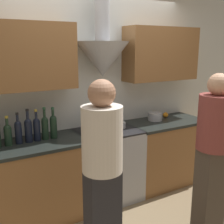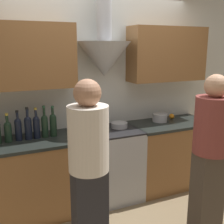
# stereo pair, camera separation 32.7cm
# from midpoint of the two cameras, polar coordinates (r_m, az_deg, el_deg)

# --- Properties ---
(ground_plane) EXTENTS (12.00, 12.00, 0.00)m
(ground_plane) POSITION_cam_midpoint_polar(r_m,az_deg,el_deg) (3.52, 4.60, -19.54)
(ground_plane) COLOR #847051
(wall_back) EXTENTS (8.40, 0.64, 2.60)m
(wall_back) POSITION_cam_midpoint_polar(r_m,az_deg,el_deg) (3.53, -0.23, 6.26)
(wall_back) COLOR silver
(wall_back) RESTS_ON ground_plane
(counter_left) EXTENTS (1.28, 0.62, 0.90)m
(counter_left) POSITION_cam_midpoint_polar(r_m,az_deg,el_deg) (3.31, -14.24, -13.23)
(counter_left) COLOR brown
(counter_left) RESTS_ON ground_plane
(counter_right) EXTENTS (1.09, 0.62, 0.90)m
(counter_right) POSITION_cam_midpoint_polar(r_m,az_deg,el_deg) (4.03, 13.80, -8.24)
(counter_right) COLOR brown
(counter_right) RESTS_ON ground_plane
(stove_range) EXTENTS (0.75, 0.60, 0.90)m
(stove_range) POSITION_cam_midpoint_polar(r_m,az_deg,el_deg) (3.58, 1.98, -10.62)
(stove_range) COLOR #A8AAAF
(stove_range) RESTS_ON ground_plane
(wine_bottle_4) EXTENTS (0.08, 0.08, 0.31)m
(wine_bottle_4) POSITION_cam_midpoint_polar(r_m,az_deg,el_deg) (3.13, -17.63, -3.63)
(wine_bottle_4) COLOR black
(wine_bottle_4) RESTS_ON counter_left
(wine_bottle_5) EXTENTS (0.07, 0.07, 0.33)m
(wine_bottle_5) POSITION_cam_midpoint_polar(r_m,az_deg,el_deg) (3.14, -15.74, -3.20)
(wine_bottle_5) COLOR black
(wine_bottle_5) RESTS_ON counter_left
(wine_bottle_6) EXTENTS (0.08, 0.08, 0.36)m
(wine_bottle_6) POSITION_cam_midpoint_polar(r_m,az_deg,el_deg) (3.15, -13.88, -2.91)
(wine_bottle_6) COLOR black
(wine_bottle_6) RESTS_ON counter_left
(wine_bottle_7) EXTENTS (0.07, 0.07, 0.35)m
(wine_bottle_7) POSITION_cam_midpoint_polar(r_m,az_deg,el_deg) (3.17, -12.28, -2.79)
(wine_bottle_7) COLOR black
(wine_bottle_7) RESTS_ON counter_left
(wine_bottle_8) EXTENTS (0.07, 0.07, 0.36)m
(wine_bottle_8) POSITION_cam_midpoint_polar(r_m,az_deg,el_deg) (3.19, -10.68, -2.57)
(wine_bottle_8) COLOR black
(wine_bottle_8) RESTS_ON counter_left
(wine_bottle_9) EXTENTS (0.08, 0.08, 0.35)m
(wine_bottle_9) POSITION_cam_midpoint_polar(r_m,az_deg,el_deg) (3.21, -9.04, -2.38)
(wine_bottle_9) COLOR black
(wine_bottle_9) RESTS_ON counter_left
(stock_pot) EXTENTS (0.27, 0.27, 0.14)m
(stock_pot) POSITION_cam_midpoint_polar(r_m,az_deg,el_deg) (3.36, -0.71, -2.85)
(stock_pot) COLOR #A8AAAF
(stock_pot) RESTS_ON stove_range
(mixing_bowl) EXTENTS (0.21, 0.21, 0.07)m
(mixing_bowl) POSITION_cam_midpoint_polar(r_m,az_deg,el_deg) (3.53, 4.15, -2.69)
(mixing_bowl) COLOR #A8AAAF
(mixing_bowl) RESTS_ON stove_range
(orange_fruit) EXTENTS (0.07, 0.07, 0.07)m
(orange_fruit) POSITION_cam_midpoint_polar(r_m,az_deg,el_deg) (4.07, 14.30, -0.87)
(orange_fruit) COLOR orange
(orange_fruit) RESTS_ON counter_right
(saucepan) EXTENTS (0.20, 0.20, 0.11)m
(saucepan) POSITION_cam_midpoint_polar(r_m,az_deg,el_deg) (3.89, 12.09, -1.16)
(saucepan) COLOR #A8AAAF
(saucepan) RESTS_ON counter_right
(person_foreground_left) EXTENTS (0.33, 0.33, 1.66)m
(person_foreground_left) POSITION_cam_midpoint_polar(r_m,az_deg,el_deg) (2.33, -0.63, -11.58)
(person_foreground_left) COLOR #28282D
(person_foreground_left) RESTS_ON ground_plane
(person_foreground_right) EXTENTS (0.35, 0.35, 1.66)m
(person_foreground_right) POSITION_cam_midpoint_polar(r_m,az_deg,el_deg) (2.92, 22.50, -7.56)
(person_foreground_right) COLOR #473D33
(person_foreground_right) RESTS_ON ground_plane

